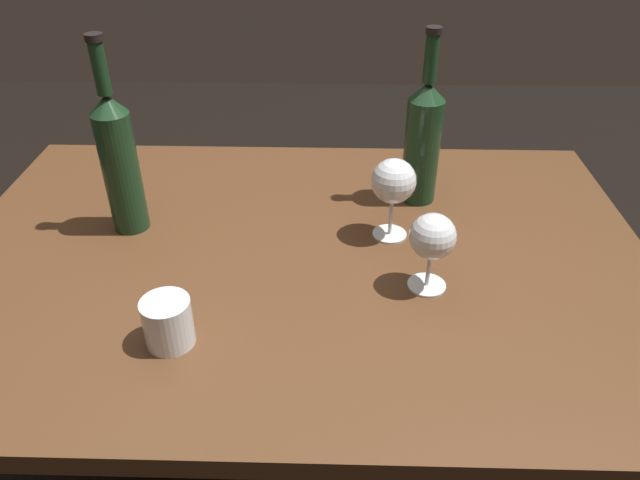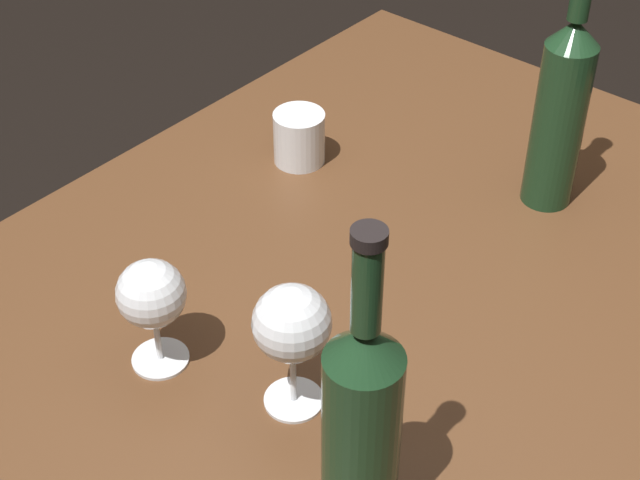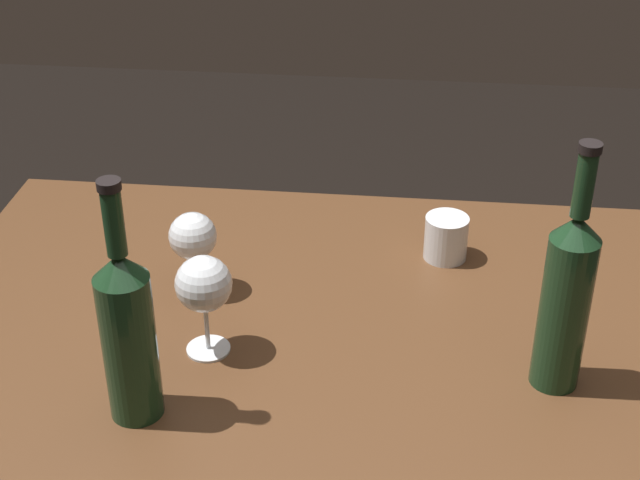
{
  "view_description": "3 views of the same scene",
  "coord_description": "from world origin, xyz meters",
  "px_view_note": "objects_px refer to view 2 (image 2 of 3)",
  "views": [
    {
      "loc": [
        -0.06,
        0.91,
        1.38
      ],
      "look_at": [
        -0.04,
        0.09,
        0.83
      ],
      "focal_mm": 33.77,
      "sensor_mm": 36.0,
      "label": 1
    },
    {
      "loc": [
        -0.7,
        -0.55,
        1.55
      ],
      "look_at": [
        -0.01,
        0.03,
        0.82
      ],
      "focal_mm": 54.81,
      "sensor_mm": 36.0,
      "label": 2
    },
    {
      "loc": [
        0.11,
        -1.16,
        1.6
      ],
      "look_at": [
        -0.02,
        0.06,
        0.87
      ],
      "focal_mm": 52.75,
      "sensor_mm": 36.0,
      "label": 3
    }
  ],
  "objects_px": {
    "wine_glass_right": "(151,296)",
    "wine_bottle": "(362,423)",
    "water_tumbler": "(299,140)",
    "wine_bottle_second": "(561,108)",
    "wine_glass_left": "(292,326)"
  },
  "relations": [
    {
      "from": "wine_glass_right",
      "to": "wine_bottle",
      "type": "bearing_deg",
      "value": -92.87
    },
    {
      "from": "water_tumbler",
      "to": "wine_bottle",
      "type": "bearing_deg",
      "value": -133.22
    },
    {
      "from": "wine_glass_right",
      "to": "wine_bottle_second",
      "type": "relative_size",
      "value": 0.38
    },
    {
      "from": "wine_glass_right",
      "to": "wine_bottle_second",
      "type": "xyz_separation_m",
      "value": [
        0.56,
        -0.17,
        0.05
      ]
    },
    {
      "from": "water_tumbler",
      "to": "wine_glass_right",
      "type": "bearing_deg",
      "value": -160.16
    },
    {
      "from": "wine_glass_left",
      "to": "wine_glass_right",
      "type": "distance_m",
      "value": 0.17
    },
    {
      "from": "wine_bottle_second",
      "to": "water_tumbler",
      "type": "bearing_deg",
      "value": 115.31
    },
    {
      "from": "wine_bottle_second",
      "to": "wine_bottle",
      "type": "bearing_deg",
      "value": -167.52
    },
    {
      "from": "wine_glass_left",
      "to": "water_tumbler",
      "type": "bearing_deg",
      "value": 40.67
    },
    {
      "from": "wine_glass_right",
      "to": "water_tumbler",
      "type": "xyz_separation_m",
      "value": [
        0.41,
        0.15,
        -0.06
      ]
    },
    {
      "from": "wine_glass_left",
      "to": "wine_bottle",
      "type": "distance_m",
      "value": 0.16
    },
    {
      "from": "wine_bottle",
      "to": "wine_glass_right",
      "type": "bearing_deg",
      "value": 87.13
    },
    {
      "from": "wine_glass_left",
      "to": "wine_bottle",
      "type": "height_order",
      "value": "wine_bottle"
    },
    {
      "from": "wine_glass_left",
      "to": "wine_bottle_second",
      "type": "distance_m",
      "value": 0.51
    },
    {
      "from": "wine_glass_right",
      "to": "water_tumbler",
      "type": "bearing_deg",
      "value": 19.84
    }
  ]
}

